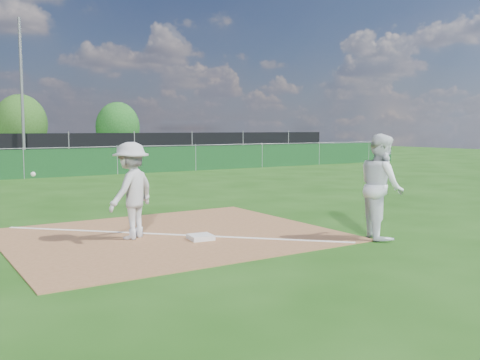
% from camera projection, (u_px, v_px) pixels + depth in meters
% --- Properties ---
extents(ground, '(90.00, 90.00, 0.00)m').
position_uv_depth(ground, '(54.00, 190.00, 17.87)').
color(ground, '#18440E').
rests_on(ground, ground).
extents(infield_dirt, '(6.00, 5.00, 0.02)m').
position_uv_depth(infield_dirt, '(171.00, 235.00, 10.33)').
color(infield_dirt, brown).
rests_on(infield_dirt, ground).
extents(foul_line, '(5.01, 5.01, 0.01)m').
position_uv_depth(foul_line, '(171.00, 234.00, 10.33)').
color(foul_line, white).
rests_on(foul_line, infield_dirt).
extents(green_fence, '(44.00, 0.05, 1.20)m').
position_uv_depth(green_fence, '(24.00, 164.00, 21.99)').
color(green_fence, '#0F3917').
rests_on(green_fence, ground).
extents(light_pole, '(0.16, 0.16, 8.00)m').
position_uv_depth(light_pole, '(22.00, 93.00, 28.92)').
color(light_pole, slate).
rests_on(light_pole, ground).
extents(first_base, '(0.47, 0.47, 0.09)m').
position_uv_depth(first_base, '(201.00, 237.00, 9.88)').
color(first_base, silver).
rests_on(first_base, infield_dirt).
extents(play_at_first, '(2.45, 1.19, 1.80)m').
position_uv_depth(play_at_first, '(131.00, 190.00, 9.92)').
color(play_at_first, silver).
rests_on(play_at_first, infield_dirt).
extents(runner, '(1.11, 1.20, 1.98)m').
position_uv_depth(runner, '(381.00, 186.00, 10.02)').
color(runner, white).
rests_on(runner, ground).
extents(car_right, '(4.98, 2.25, 1.42)m').
position_uv_depth(car_right, '(90.00, 149.00, 35.12)').
color(car_right, black).
rests_on(car_right, parking_lot).
extents(tree_mid, '(3.92, 3.92, 4.65)m').
position_uv_depth(tree_mid, '(21.00, 124.00, 40.50)').
color(tree_mid, '#382316').
rests_on(tree_mid, ground).
extents(tree_right, '(3.58, 3.58, 4.25)m').
position_uv_depth(tree_right, '(118.00, 127.00, 44.06)').
color(tree_right, '#382316').
rests_on(tree_right, ground).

